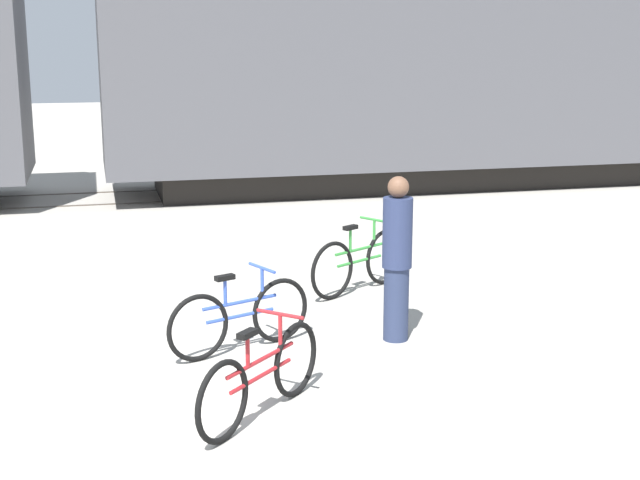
% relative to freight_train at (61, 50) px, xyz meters
% --- Properties ---
extents(ground_plane, '(80.00, 80.00, 0.00)m').
position_rel_freight_train_xyz_m(ground_plane, '(-0.00, -10.95, -2.90)').
color(ground_plane, '#A8A399').
extents(freight_train, '(56.12, 3.19, 5.55)m').
position_rel_freight_train_xyz_m(freight_train, '(0.00, 0.00, 0.00)').
color(freight_train, black).
rests_on(freight_train, ground_plane).
extents(rail_near, '(68.12, 0.07, 0.01)m').
position_rel_freight_train_xyz_m(rail_near, '(-0.00, -0.72, -2.89)').
color(rail_near, '#4C4238').
rests_on(rail_near, ground_plane).
extents(rail_far, '(68.12, 0.07, 0.01)m').
position_rel_freight_train_xyz_m(rail_far, '(-0.00, 0.72, -2.89)').
color(rail_far, '#4C4238').
rests_on(rail_far, ground_plane).
extents(bicycle_green, '(1.48, 0.93, 0.89)m').
position_rel_freight_train_xyz_m(bicycle_green, '(3.65, -7.70, -2.52)').
color(bicycle_green, black).
rests_on(bicycle_green, ground_plane).
extents(bicycle_maroon, '(1.26, 1.29, 0.83)m').
position_rel_freight_train_xyz_m(bicycle_maroon, '(1.76, -11.16, -2.54)').
color(bicycle_maroon, black).
rests_on(bicycle_maroon, ground_plane).
extents(bicycle_blue, '(1.54, 0.68, 0.84)m').
position_rel_freight_train_xyz_m(bicycle_blue, '(1.86, -9.51, -2.54)').
color(bicycle_blue, black).
rests_on(bicycle_blue, ground_plane).
extents(person_in_navy, '(0.31, 0.31, 1.73)m').
position_rel_freight_train_xyz_m(person_in_navy, '(3.49, -9.56, -2.02)').
color(person_in_navy, '#283351').
rests_on(person_in_navy, ground_plane).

